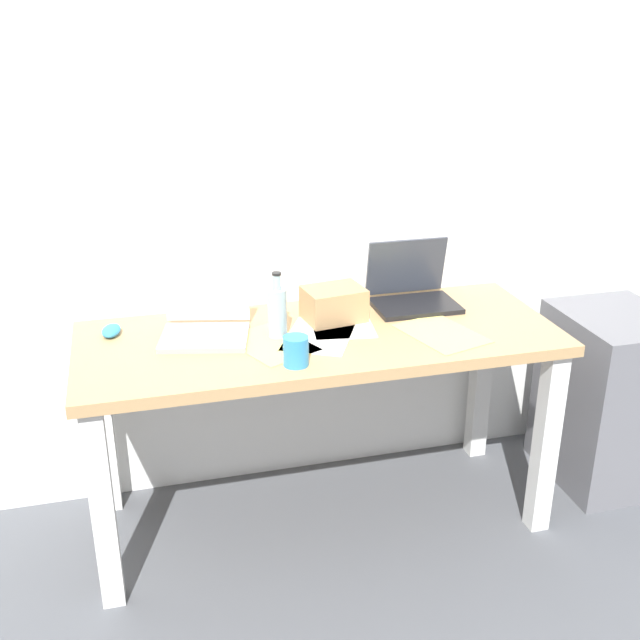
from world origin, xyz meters
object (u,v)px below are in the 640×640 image
laptop_right (412,291)px  coffee_mug (296,351)px  desk (320,363)px  cardboard_box (334,304)px  laptop_left (205,324)px  beer_bottle (277,311)px  computer_mouse (111,331)px  filing_cabinet (608,398)px

laptop_right → coffee_mug: bearing=-143.3°
desk → cardboard_box: cardboard_box is taller
cardboard_box → coffee_mug: cardboard_box is taller
laptop_left → beer_bottle: size_ratio=1.48×
laptop_left → beer_bottle: beer_bottle is taller
laptop_right → computer_mouse: size_ratio=3.08×
computer_mouse → cardboard_box: 0.77m
laptop_left → computer_mouse: laptop_left is taller
laptop_left → beer_bottle: (0.24, -0.07, 0.05)m
coffee_mug → desk: bearing=58.4°
beer_bottle → computer_mouse: (-0.55, 0.15, -0.07)m
laptop_right → computer_mouse: 1.09m
beer_bottle → cardboard_box: size_ratio=1.11×
computer_mouse → laptop_left: bearing=-1.6°
laptop_left → filing_cabinet: size_ratio=0.48×
desk → filing_cabinet: desk is taller
laptop_left → cardboard_box: size_ratio=1.64×
laptop_left → filing_cabinet: (1.56, -0.10, -0.44)m
laptop_right → filing_cabinet: bearing=-14.2°
beer_bottle → filing_cabinet: bearing=-1.3°
laptop_right → cardboard_box: bearing=-166.9°
desk → coffee_mug: size_ratio=17.25×
cardboard_box → laptop_left: bearing=-176.9°
desk → filing_cabinet: size_ratio=2.33×
computer_mouse → coffee_mug: coffee_mug is taller
laptop_left → coffee_mug: (0.24, -0.30, 0.01)m
cardboard_box → desk: bearing=-126.2°
beer_bottle → filing_cabinet: beer_bottle is taller
filing_cabinet → coffee_mug: bearing=-171.1°
laptop_left → laptop_right: 0.79m
beer_bottle → cardboard_box: beer_bottle is taller
laptop_right → cardboard_box: size_ratio=1.50×
laptop_left → computer_mouse: size_ratio=3.37×
beer_bottle → laptop_right: bearing=17.0°
beer_bottle → filing_cabinet: 1.41m
laptop_left → laptop_right: bearing=7.3°
coffee_mug → laptop_right: bearing=36.7°
cardboard_box → coffee_mug: (-0.21, -0.33, -0.01)m
cardboard_box → coffee_mug: size_ratio=2.16×
beer_bottle → computer_mouse: size_ratio=2.28×
desk → filing_cabinet: 1.21m
desk → cardboard_box: size_ratio=7.98×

